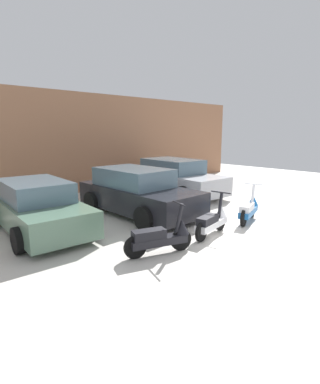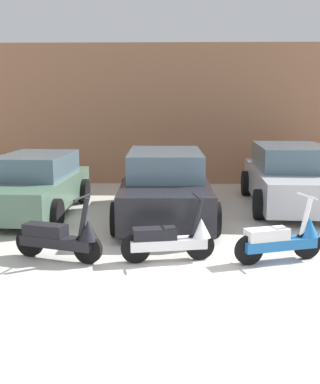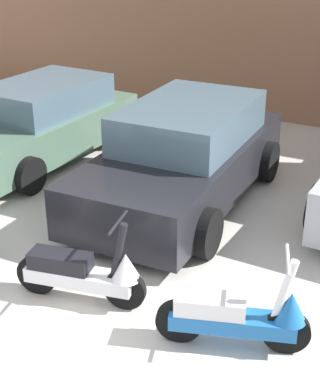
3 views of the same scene
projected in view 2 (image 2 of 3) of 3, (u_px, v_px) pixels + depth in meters
ground_plane at (188, 289)px, 6.55m from camera, size 28.00×28.00×0.00m
wall_back at (181, 115)px, 14.36m from camera, size 19.60×0.12×4.16m
scooter_front_left at (61, 237)px, 7.64m from camera, size 1.49×0.75×1.08m
scooter_front_right at (172, 238)px, 7.61m from camera, size 1.49×0.61×1.05m
scooter_front_center at (283, 238)px, 7.60m from camera, size 1.45×0.73×1.05m
car_rear_left at (35, 185)px, 10.85m from camera, size 2.03×3.96×1.32m
car_rear_center at (165, 187)px, 10.35m from camera, size 2.13×4.27×1.44m
car_rear_right at (291, 177)px, 11.53m from camera, size 2.20×4.34×1.45m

